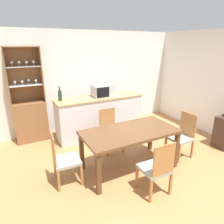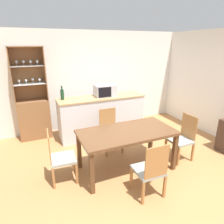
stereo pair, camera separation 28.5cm
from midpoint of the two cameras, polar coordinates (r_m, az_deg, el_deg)
The scene contains 11 objects.
ground_plane at distance 3.76m, azimuth 6.93°, elevation -17.39°, with size 18.00×18.00×0.00m, color #B27A47.
wall_back at distance 5.47m, azimuth -8.37°, elevation 8.82°, with size 6.80×0.06×2.55m.
kitchen_counter at distance 5.02m, azimuth -5.25°, elevation -1.19°, with size 2.13×0.62×1.00m.
display_cabinet at distance 5.13m, azimuth -23.85°, elevation -0.71°, with size 0.72×0.40×2.17m.
dining_table at distance 3.59m, azimuth 2.81°, elevation -6.63°, with size 1.69×0.87×0.76m.
dining_chair_side_right_near at distance 4.27m, azimuth 17.48°, elevation -6.64°, with size 0.42×0.42×0.91m.
dining_chair_head_near at distance 3.16m, azimuth 9.97°, elevation -15.65°, with size 0.42×0.42×0.91m.
dining_chair_head_far at distance 4.30m, azimuth -2.39°, elevation -5.52°, with size 0.41×0.41×0.91m.
dining_chair_side_left_far at distance 3.45m, azimuth -15.96°, elevation -12.91°, with size 0.44×0.44×0.91m.
microwave at distance 4.88m, azimuth -4.38°, elevation 6.08°, with size 0.50×0.35×0.28m.
wine_bottle at distance 4.67m, azimuth -16.35°, elevation 4.61°, with size 0.08×0.08×0.32m.
Camera 1 is at (-1.91, -2.40, 2.22)m, focal length 32.00 mm.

